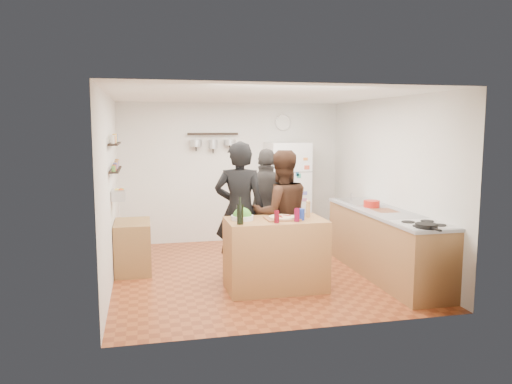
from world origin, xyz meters
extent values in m
plane|color=brown|center=(0.00, 0.00, 0.00)|extent=(4.20, 4.20, 0.00)
plane|color=white|center=(0.00, 0.00, 2.50)|extent=(4.20, 4.20, 0.00)
plane|color=silver|center=(0.00, 2.10, 1.25)|extent=(4.00, 0.00, 4.00)
plane|color=silver|center=(-2.00, 0.00, 1.25)|extent=(0.00, 4.20, 4.20)
plane|color=silver|center=(2.00, 0.00, 1.25)|extent=(0.00, 4.20, 4.20)
cube|color=#A86A3D|center=(0.06, -0.77, 0.46)|extent=(1.25, 0.72, 0.91)
cube|color=brown|center=(0.14, -0.79, 0.92)|extent=(0.42, 0.34, 0.02)
cylinder|color=#CAB085|center=(0.14, -0.79, 0.94)|extent=(0.34, 0.34, 0.02)
cylinder|color=silver|center=(-0.36, -0.72, 0.94)|extent=(0.29, 0.29, 0.06)
cylinder|color=black|center=(-0.44, -0.99, 1.03)|extent=(0.08, 0.08, 0.24)
cylinder|color=#550714|center=(0.01, -1.01, 0.99)|extent=(0.06, 0.06, 0.15)
cylinder|color=maroon|center=(0.28, -0.97, 0.99)|extent=(0.07, 0.07, 0.16)
cylinder|color=#A57745|center=(0.51, -0.72, 1.00)|extent=(0.06, 0.06, 0.18)
cylinder|color=navy|center=(0.36, -0.89, 0.98)|extent=(0.09, 0.09, 0.14)
imported|color=black|center=(-0.30, -0.21, 0.94)|extent=(0.79, 0.63, 1.89)
imported|color=black|center=(0.27, -0.26, 0.88)|extent=(0.87, 0.68, 1.76)
imported|color=#2A2625|center=(0.23, 0.35, 0.88)|extent=(1.12, 0.78, 1.76)
cube|color=#9E7042|center=(1.70, -0.55, 0.45)|extent=(0.63, 2.63, 0.90)
cube|color=white|center=(1.70, -1.50, 0.91)|extent=(0.60, 0.62, 0.02)
cylinder|color=black|center=(1.60, -1.72, 0.94)|extent=(0.25, 0.25, 0.05)
cube|color=silver|center=(1.70, 0.30, 0.92)|extent=(0.50, 0.80, 0.03)
cube|color=brown|center=(1.70, -0.50, 0.91)|extent=(0.30, 0.40, 0.02)
cylinder|color=#B21E14|center=(1.65, -0.20, 0.97)|extent=(0.23, 0.23, 0.10)
cube|color=white|center=(0.95, 1.75, 0.90)|extent=(0.70, 0.68, 1.80)
cylinder|color=silver|center=(0.95, 2.08, 2.15)|extent=(0.30, 0.03, 0.30)
cube|color=black|center=(-1.93, 0.20, 1.50)|extent=(0.12, 1.00, 0.02)
cube|color=black|center=(-1.93, 0.20, 1.85)|extent=(0.12, 1.00, 0.02)
cube|color=silver|center=(-1.90, 0.20, 1.15)|extent=(0.18, 0.35, 0.14)
cube|color=olive|center=(-1.74, 0.43, 0.36)|extent=(0.50, 0.80, 0.73)
cube|color=black|center=(-0.35, 2.00, 1.95)|extent=(0.90, 0.04, 0.04)
camera|label=1|loc=(-1.56, -6.79, 2.08)|focal=35.00mm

